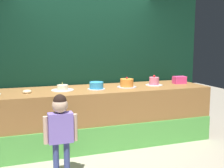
{
  "coord_description": "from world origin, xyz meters",
  "views": [
    {
      "loc": [
        -1.23,
        -3.93,
        1.69
      ],
      "look_at": [
        0.23,
        0.3,
        1.03
      ],
      "focal_mm": 44.7,
      "sensor_mm": 36.0,
      "label": 1
    }
  ],
  "objects_px": {
    "child_figure": "(61,125)",
    "pink_box": "(179,80)",
    "cake_center": "(96,86)",
    "cake_left": "(63,88)",
    "donut": "(27,92)",
    "cake_far_right": "(154,82)",
    "cake_right": "(127,83)"
  },
  "relations": [
    {
      "from": "donut",
      "to": "cake_center",
      "type": "height_order",
      "value": "cake_center"
    },
    {
      "from": "donut",
      "to": "cake_left",
      "type": "relative_size",
      "value": 0.37
    },
    {
      "from": "cake_center",
      "to": "cake_far_right",
      "type": "height_order",
      "value": "cake_far_right"
    },
    {
      "from": "cake_left",
      "to": "cake_far_right",
      "type": "height_order",
      "value": "cake_far_right"
    },
    {
      "from": "cake_center",
      "to": "cake_left",
      "type": "bearing_deg",
      "value": 173.39
    },
    {
      "from": "cake_left",
      "to": "cake_center",
      "type": "distance_m",
      "value": 0.55
    },
    {
      "from": "cake_right",
      "to": "cake_left",
      "type": "bearing_deg",
      "value": 177.77
    },
    {
      "from": "cake_left",
      "to": "cake_right",
      "type": "bearing_deg",
      "value": -2.23
    },
    {
      "from": "cake_left",
      "to": "cake_center",
      "type": "relative_size",
      "value": 1.25
    },
    {
      "from": "pink_box",
      "to": "donut",
      "type": "relative_size",
      "value": 1.75
    },
    {
      "from": "child_figure",
      "to": "cake_center",
      "type": "xyz_separation_m",
      "value": [
        0.76,
        1.05,
        0.29
      ]
    },
    {
      "from": "cake_left",
      "to": "cake_far_right",
      "type": "distance_m",
      "value": 1.64
    },
    {
      "from": "child_figure",
      "to": "pink_box",
      "type": "relative_size",
      "value": 4.71
    },
    {
      "from": "child_figure",
      "to": "cake_far_right",
      "type": "distance_m",
      "value": 2.18
    },
    {
      "from": "cake_left",
      "to": "donut",
      "type": "bearing_deg",
      "value": -173.04
    },
    {
      "from": "pink_box",
      "to": "cake_far_right",
      "type": "height_order",
      "value": "cake_far_right"
    },
    {
      "from": "cake_center",
      "to": "pink_box",
      "type": "bearing_deg",
      "value": 3.61
    },
    {
      "from": "pink_box",
      "to": "cake_center",
      "type": "relative_size",
      "value": 0.8
    },
    {
      "from": "cake_right",
      "to": "cake_far_right",
      "type": "distance_m",
      "value": 0.55
    },
    {
      "from": "child_figure",
      "to": "cake_far_right",
      "type": "height_order",
      "value": "cake_far_right"
    },
    {
      "from": "donut",
      "to": "cake_right",
      "type": "bearing_deg",
      "value": 0.84
    },
    {
      "from": "cake_center",
      "to": "donut",
      "type": "bearing_deg",
      "value": -179.82
    },
    {
      "from": "cake_center",
      "to": "cake_far_right",
      "type": "bearing_deg",
      "value": 3.61
    },
    {
      "from": "child_figure",
      "to": "cake_center",
      "type": "distance_m",
      "value": 1.32
    },
    {
      "from": "cake_center",
      "to": "cake_far_right",
      "type": "relative_size",
      "value": 0.94
    },
    {
      "from": "donut",
      "to": "cake_far_right",
      "type": "height_order",
      "value": "cake_far_right"
    },
    {
      "from": "child_figure",
      "to": "cake_left",
      "type": "bearing_deg",
      "value": 79.36
    },
    {
      "from": "cake_far_right",
      "to": "cake_center",
      "type": "bearing_deg",
      "value": -176.39
    },
    {
      "from": "pink_box",
      "to": "cake_left",
      "type": "xyz_separation_m",
      "value": [
        -2.19,
        -0.04,
        -0.03
      ]
    },
    {
      "from": "donut",
      "to": "cake_left",
      "type": "distance_m",
      "value": 0.55
    },
    {
      "from": "child_figure",
      "to": "pink_box",
      "type": "distance_m",
      "value": 2.67
    },
    {
      "from": "pink_box",
      "to": "cake_left",
      "type": "height_order",
      "value": "cake_left"
    }
  ]
}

